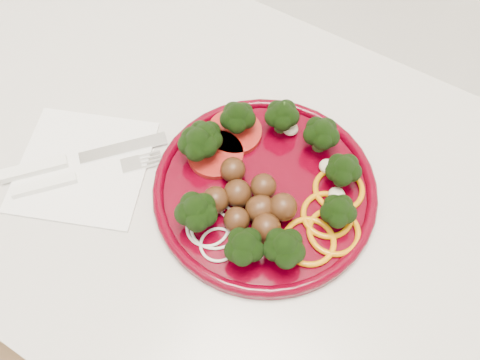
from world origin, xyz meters
The scene contains 5 objects.
counter centered at (0.00, 1.70, 0.45)m, with size 2.40×0.60×0.90m.
plate centered at (0.24, 1.71, 0.92)m, with size 0.28×0.28×0.06m.
napkin centered at (0.02, 1.62, 0.90)m, with size 0.16×0.16×0.00m, color white.
knife centered at (0.00, 1.61, 0.91)m, with size 0.15×0.17×0.01m.
fork centered at (0.02, 1.59, 0.91)m, with size 0.14×0.15×0.01m.
Camera 1 is at (0.38, 1.42, 1.49)m, focal length 40.00 mm.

